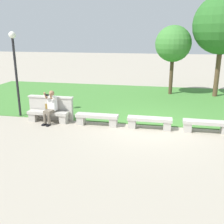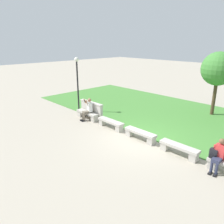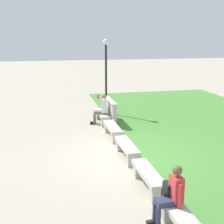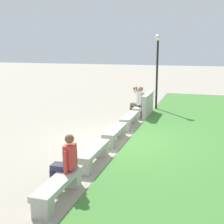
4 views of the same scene
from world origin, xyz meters
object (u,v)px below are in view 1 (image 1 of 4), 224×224
at_px(bench_far, 206,125).
at_px(tree_left_background, 173,44).
at_px(bench_mid, 150,121).
at_px(lamp_post, 15,62).
at_px(person_photographer, 51,105).
at_px(bench_near, 97,118).
at_px(tree_behind_wall, 223,25).
at_px(bench_main, 48,115).

xyz_separation_m(bench_far, tree_left_background, (-1.22, 6.27, 2.63)).
bearing_deg(bench_mid, lamp_post, 175.21).
xyz_separation_m(bench_mid, person_photographer, (-3.96, -0.08, 0.44)).
height_order(bench_near, bench_far, same).
distance_m(bench_mid, lamp_post, 6.06).
distance_m(bench_far, person_photographer, 6.04).
height_order(bench_near, tree_behind_wall, tree_behind_wall).
relative_size(person_photographer, lamp_post, 0.37).
bearing_deg(tree_left_background, bench_mid, -97.65).
bearing_deg(bench_mid, bench_main, 180.00).
xyz_separation_m(person_photographer, tree_behind_wall, (7.33, 6.24, 3.22)).
bearing_deg(lamp_post, tree_left_background, 41.65).
bearing_deg(bench_near, lamp_post, 172.49).
bearing_deg(tree_left_background, bench_main, -128.41).
height_order(bench_mid, tree_left_background, tree_left_background).
bearing_deg(tree_left_background, bench_far, -78.97).
distance_m(bench_near, bench_mid, 2.07).
bearing_deg(bench_mid, tree_left_background, 82.35).
distance_m(bench_main, tree_behind_wall, 10.38).
relative_size(bench_near, bench_mid, 1.00).
distance_m(bench_near, lamp_post, 4.19).
height_order(bench_mid, bench_far, same).
relative_size(tree_left_background, lamp_post, 1.11).
distance_m(bench_mid, person_photographer, 3.99).
relative_size(bench_main, bench_near, 1.00).
bearing_deg(tree_left_background, bench_near, -114.87).
height_order(bench_far, tree_behind_wall, tree_behind_wall).
bearing_deg(tree_left_background, tree_behind_wall, -2.47).
height_order(person_photographer, tree_behind_wall, tree_behind_wall).
distance_m(bench_mid, tree_behind_wall, 7.93).
relative_size(bench_mid, bench_far, 1.00).
distance_m(person_photographer, tree_behind_wall, 10.15).
bearing_deg(tree_behind_wall, bench_far, -101.98).
relative_size(bench_near, person_photographer, 1.28).
height_order(bench_mid, person_photographer, person_photographer).
distance_m(bench_main, tree_left_background, 8.43).
bearing_deg(bench_mid, bench_far, 0.00).
xyz_separation_m(tree_behind_wall, tree_left_background, (-2.53, 0.11, -1.03)).
relative_size(bench_far, tree_left_background, 0.42).
distance_m(person_photographer, tree_left_background, 8.26).
distance_m(bench_near, person_photographer, 1.95).
bearing_deg(bench_near, bench_mid, 0.00).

